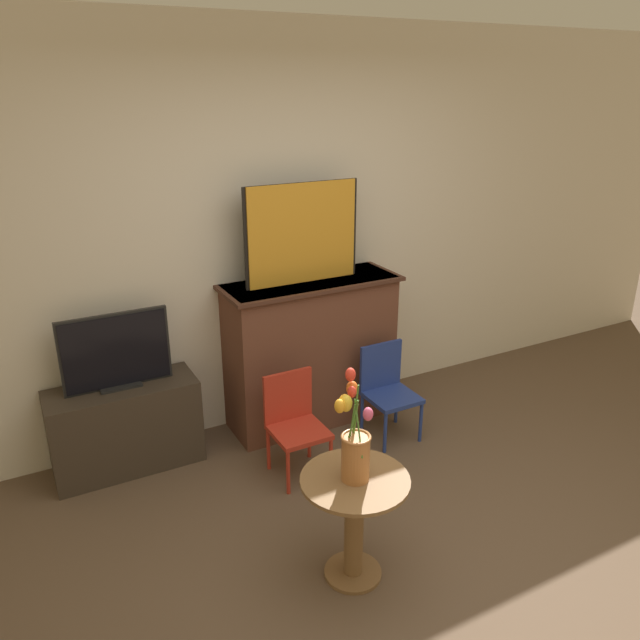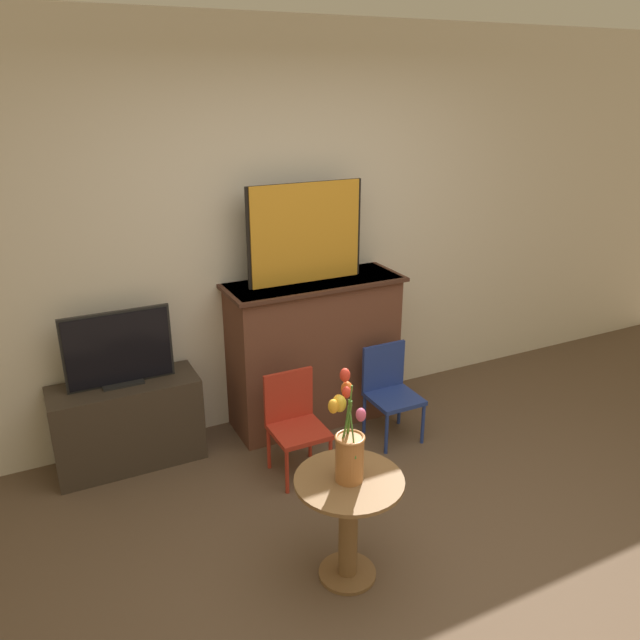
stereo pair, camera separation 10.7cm
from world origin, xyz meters
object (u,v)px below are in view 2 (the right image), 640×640
Objects in this scene: tv_monitor at (118,350)px; chair_red at (295,419)px; painting at (306,233)px; chair_blue at (390,388)px; vase_tulips at (348,443)px.

chair_red is (0.92, -0.55, -0.43)m from tv_monitor.
chair_blue is at bearing -46.15° from painting.
chair_red is 1.03m from vase_tulips.
painting is at bearing 71.93° from vase_tulips.
chair_red is 0.76m from chair_blue.
vase_tulips reaches higher than chair_red.
vase_tulips reaches higher than chair_blue.
painting is at bearing -0.64° from tv_monitor.
tv_monitor is 1.15m from chair_red.
painting is 1.38m from tv_monitor.
vase_tulips is (-0.14, -0.94, 0.40)m from chair_red.
chair_blue is 1.43m from vase_tulips.
chair_red is 1.00× the size of chair_blue.
chair_red is at bearing 81.22° from vase_tulips.
vase_tulips is at bearing -98.78° from chair_red.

